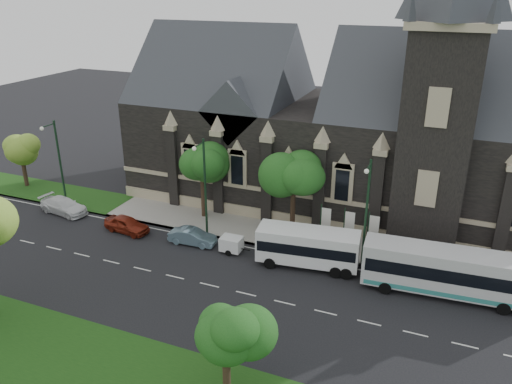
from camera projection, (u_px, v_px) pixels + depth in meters
The scene contains 19 objects.
ground at pixel (209, 285), 38.09m from camera, with size 160.00×160.00×0.00m, color black.
sidewalk at pixel (257, 231), 46.17m from camera, with size 80.00×5.00×0.15m, color gray.
museum at pixel (342, 126), 49.19m from camera, with size 40.00×17.70×29.90m.
tree_park_east at pixel (230, 326), 26.18m from camera, with size 3.40×3.40×6.28m.
tree_walk_right at pixel (297, 173), 43.88m from camera, with size 4.08×4.08×7.80m.
tree_walk_left at pixel (205, 161), 47.08m from camera, with size 3.91×3.91×7.64m.
tree_walk_far at pixel (23, 147), 54.82m from camera, with size 3.40×3.40×6.28m.
street_lamp_near at pixel (366, 208), 38.66m from camera, with size 0.36×1.88×9.00m.
street_lamp_mid at pixel (204, 183), 43.60m from camera, with size 0.36×1.88×9.00m.
street_lamp_far at pixel (58, 160), 49.24m from camera, with size 0.36×1.88×9.00m.
banner_flag_left at pixel (324, 222), 42.64m from camera, with size 0.90×0.10×4.00m.
banner_flag_center at pixel (347, 226), 41.94m from camera, with size 0.90×0.10×4.00m.
banner_flag_right at pixel (372, 230), 41.23m from camera, with size 0.90×0.10×4.00m.
tour_coach at pixel (450, 272), 36.17m from camera, with size 12.34×3.49×3.56m.
shuttle_bus at pixel (308, 246), 40.09m from camera, with size 8.28×3.66×3.10m.
box_trailer at pixel (231, 244), 42.48m from camera, with size 2.59×1.52×1.38m.
sedan at pixel (192, 237), 43.87m from camera, with size 1.46×4.18×1.38m, color slate.
car_far_red at pixel (127, 224), 45.98m from camera, with size 1.76×4.37×1.49m, color maroon.
car_far_white at pixel (64, 206), 49.77m from camera, with size 2.12×5.21×1.51m, color silver.
Camera 1 is at (15.65, -28.70, 21.06)m, focal length 35.51 mm.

